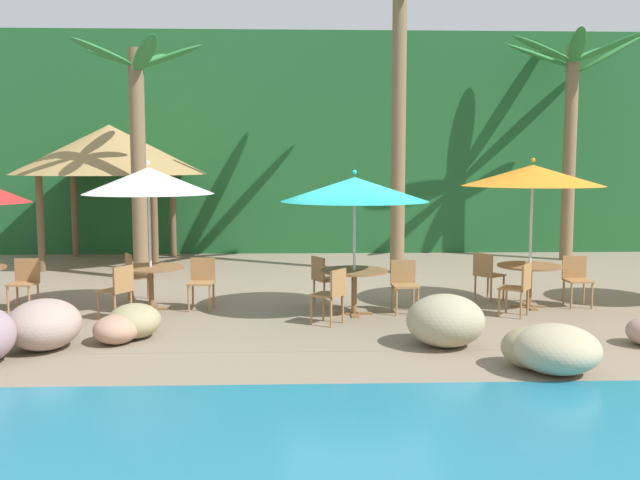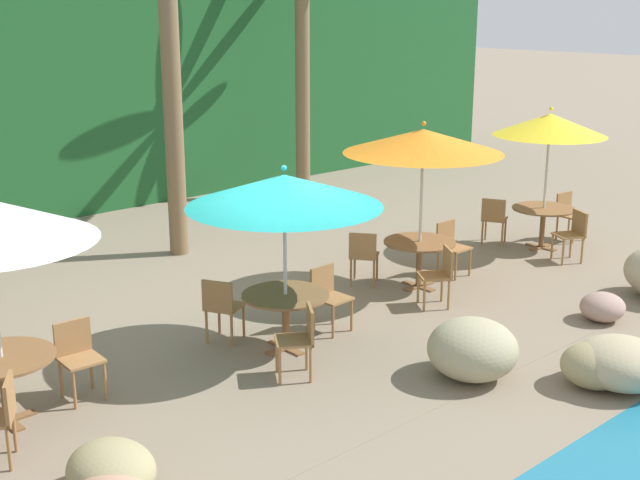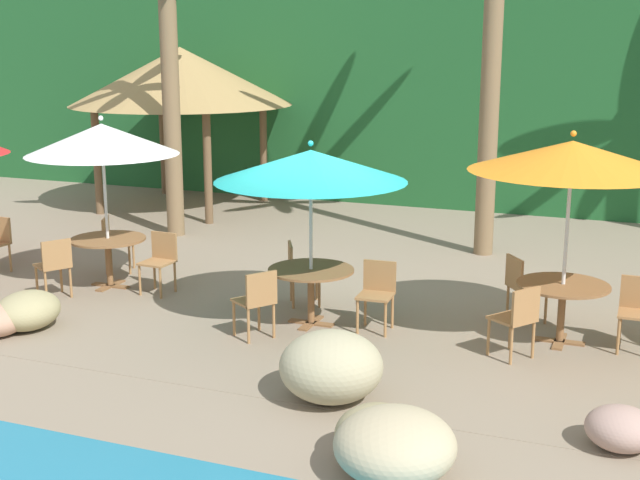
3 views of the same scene
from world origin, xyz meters
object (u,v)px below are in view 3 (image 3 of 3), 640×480
(umbrella_teal, at_px, (311,166))
(palm_tree_nearest, at_px, (169,55))
(chair_teal_left, at_px, (257,299))
(chair_orange_left, at_px, (518,317))
(chair_white_inland, at_px, (113,240))
(chair_orange_seaward, at_px, (638,308))
(dining_table_teal, at_px, (311,278))
(chair_teal_inland, at_px, (298,269))
(chair_white_left, at_px, (55,264))
(umbrella_orange, at_px, (572,156))
(dining_table_orange, at_px, (563,294))
(palapa_hut, at_px, (181,77))
(chair_teal_seaward, at_px, (377,290))
(dining_table_white, at_px, (108,246))
(umbrella_white, at_px, (102,139))
(chair_white_seaward, at_px, (160,258))
(chair_orange_inland, at_px, (521,283))

(umbrella_teal, height_order, palm_tree_nearest, palm_tree_nearest)
(chair_teal_left, height_order, chair_orange_left, same)
(chair_white_inland, relative_size, chair_orange_seaward, 1.00)
(chair_orange_seaward, bearing_deg, dining_table_teal, -171.99)
(chair_teal_inland, xyz_separation_m, chair_orange_left, (3.13, -1.00, 0.00))
(chair_teal_left, bearing_deg, palm_tree_nearest, 130.06)
(chair_white_left, height_order, palm_tree_nearest, palm_tree_nearest)
(umbrella_orange, relative_size, dining_table_orange, 2.33)
(umbrella_teal, distance_m, palm_tree_nearest, 5.87)
(dining_table_teal, relative_size, chair_teal_inland, 1.26)
(chair_white_left, distance_m, palapa_hut, 7.12)
(chair_teal_seaward, xyz_separation_m, chair_teal_left, (-1.25, -0.89, 0.00))
(palapa_hut, bearing_deg, chair_teal_left, -54.12)
(chair_teal_left, distance_m, palm_tree_nearest, 6.62)
(dining_table_white, bearing_deg, dining_table_teal, -8.26)
(chair_white_left, bearing_deg, umbrella_white, 65.12)
(chair_teal_seaward, relative_size, chair_teal_inland, 1.00)
(chair_white_seaward, bearing_deg, dining_table_teal, -11.80)
(palapa_hut, bearing_deg, chair_teal_seaward, -44.11)
(chair_white_inland, distance_m, chair_orange_inland, 6.32)
(chair_white_left, relative_size, chair_teal_seaward, 1.00)
(umbrella_orange, bearing_deg, chair_orange_inland, 132.34)
(dining_table_orange, bearing_deg, umbrella_white, 179.71)
(dining_table_orange, bearing_deg, dining_table_teal, -171.43)
(chair_teal_left, xyz_separation_m, umbrella_orange, (3.46, 1.22, 1.76))
(chair_teal_left, distance_m, chair_orange_inland, 3.43)
(chair_white_inland, relative_size, umbrella_teal, 0.36)
(umbrella_teal, bearing_deg, chair_orange_seaward, 8.01)
(umbrella_white, relative_size, chair_orange_inland, 2.90)
(chair_teal_seaward, distance_m, umbrella_orange, 2.85)
(chair_white_left, relative_size, chair_orange_inland, 1.00)
(chair_white_seaward, distance_m, umbrella_orange, 5.88)
(chair_white_left, xyz_separation_m, chair_orange_left, (6.42, -0.01, 0.00))
(chair_teal_seaward, bearing_deg, umbrella_teal, -171.20)
(chair_teal_seaward, xyz_separation_m, chair_teal_inland, (-1.32, 0.58, 0.00))
(chair_orange_left, bearing_deg, chair_teal_left, -171.34)
(palapa_hut, bearing_deg, chair_orange_seaward, -31.29)
(dining_table_white, relative_size, dining_table_orange, 1.00)
(dining_table_teal, distance_m, dining_table_orange, 3.10)
(umbrella_teal, xyz_separation_m, chair_orange_inland, (2.48, 1.09, -1.54))
(chair_white_left, height_order, chair_teal_inland, same)
(chair_white_seaward, relative_size, chair_orange_left, 1.00)
(umbrella_orange, height_order, palapa_hut, palapa_hut)
(umbrella_teal, distance_m, dining_table_teal, 1.44)
(dining_table_orange, bearing_deg, chair_teal_seaward, -171.51)
(dining_table_white, height_order, chair_orange_inland, chair_orange_inland)
(chair_white_inland, bearing_deg, umbrella_orange, -6.39)
(chair_orange_seaward, bearing_deg, chair_white_seaward, -179.85)
(umbrella_orange, relative_size, palapa_hut, 0.55)
(chair_white_inland, xyz_separation_m, dining_table_teal, (3.84, -1.23, 0.10))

